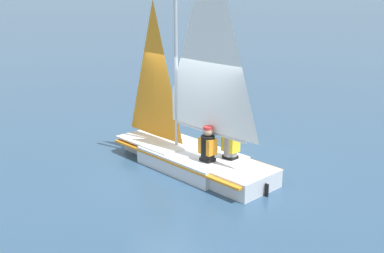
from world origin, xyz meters
The scene contains 4 objects.
ground_plane centered at (0.00, 0.00, 0.00)m, with size 260.00×260.00×0.00m, color #2D4C6B.
sailboat_main centered at (0.01, 0.01, 0.77)m, with size 4.09×3.59×5.21m.
sailor_helm centered at (0.62, 0.27, 0.63)m, with size 0.43×0.42×1.16m.
sailor_crew centered at (0.51, 0.79, 0.63)m, with size 0.43×0.42×1.16m.
Camera 1 is at (10.27, -1.13, 4.11)m, focal length 45.00 mm.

